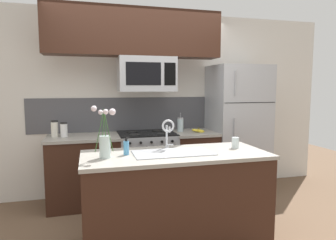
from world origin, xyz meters
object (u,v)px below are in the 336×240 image
stove_range (147,166)px  sink_faucet (168,130)px  storage_jar_tall (55,129)px  spare_glass (235,143)px  flower_vase (105,142)px  microwave (146,74)px  dish_soap_bottle (126,148)px  french_press (180,125)px  storage_jar_medium (64,130)px  banana_bunch (199,131)px  refrigerator (237,129)px

stove_range → sink_faucet: 1.24m
storage_jar_tall → spare_glass: (1.89, -1.23, -0.05)m
spare_glass → flower_vase: bearing=-175.7°
microwave → dish_soap_bottle: 1.46m
french_press → dish_soap_bottle: size_ratio=1.62×
storage_jar_tall → dish_soap_bottle: 1.46m
storage_jar_medium → french_press: french_press is taller
stove_range → flower_vase: (-0.62, -1.29, 0.59)m
dish_soap_bottle → spare_glass: dish_soap_bottle is taller
banana_bunch → spare_glass: 1.13m
stove_range → sink_faucet: size_ratio=3.04×
storage_jar_medium → stove_range: bearing=0.2°
banana_bunch → flower_vase: size_ratio=0.40×
sink_faucet → spare_glass: (0.69, -0.14, -0.14)m
refrigerator → sink_faucet: refrigerator is taller
storage_jar_medium → refrigerator: bearing=0.6°
french_press → flower_vase: 1.76m
spare_glass → flower_vase: flower_vase is taller
stove_range → french_press: french_press is taller
french_press → storage_jar_medium: bearing=-177.6°
french_press → sink_faucet: sink_faucet is taller
microwave → spare_glass: 1.55m
microwave → sink_faucet: bearing=-89.0°
flower_vase → banana_bunch: bearing=42.3°
microwave → banana_bunch: size_ratio=3.93×
storage_jar_tall → spare_glass: storage_jar_tall is taller
storage_jar_tall → french_press: french_press is taller
banana_bunch → french_press: (-0.23, 0.12, 0.08)m
microwave → storage_jar_tall: (-1.18, 0.06, -0.69)m
stove_range → spare_glass: bearing=-59.3°
sink_faucet → spare_glass: size_ratio=2.71×
dish_soap_bottle → french_press: bearing=54.0°
flower_vase → storage_jar_tall: bearing=112.7°
refrigerator → french_press: size_ratio=6.92×
stove_range → banana_bunch: (0.73, -0.06, 0.47)m
storage_jar_medium → sink_faucet: 1.51m
refrigerator → french_press: refrigerator is taller
refrigerator → dish_soap_bottle: refrigerator is taller
storage_jar_medium → sink_faucet: (1.08, -1.05, 0.10)m
storage_jar_tall → banana_bunch: bearing=-3.0°
storage_jar_medium → sink_faucet: sink_faucet is taller
dish_soap_bottle → flower_vase: flower_vase is taller
microwave → french_press: microwave is taller
stove_range → sink_faucet: sink_faucet is taller
dish_soap_bottle → storage_jar_medium: bearing=117.9°
storage_jar_medium → banana_bunch: storage_jar_medium is taller
storage_jar_medium → flower_vase: size_ratio=0.40×
storage_jar_tall → spare_glass: bearing=-33.1°
banana_bunch → french_press: french_press is taller
microwave → banana_bunch: bearing=-3.1°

